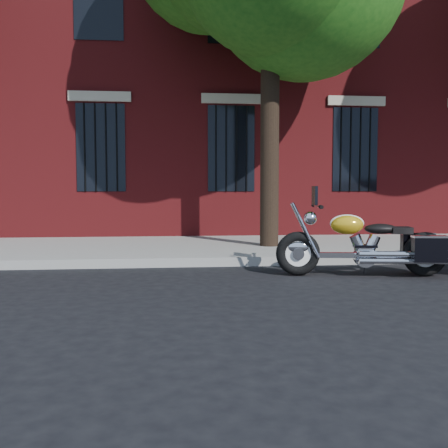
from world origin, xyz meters
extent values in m
plane|color=black|center=(0.00, 0.00, 0.00)|extent=(120.00, 120.00, 0.00)
cube|color=gray|center=(0.00, 1.38, 0.07)|extent=(40.00, 0.16, 0.15)
cube|color=gray|center=(0.00, 3.26, 0.07)|extent=(40.00, 3.60, 0.15)
cube|color=maroon|center=(0.00, 10.06, 6.00)|extent=(26.00, 10.00, 12.00)
cube|color=black|center=(0.00, 5.11, 2.20)|extent=(1.10, 0.14, 2.00)
cube|color=#B2A893|center=(0.00, 5.08, 3.35)|extent=(1.40, 0.20, 0.22)
cube|color=black|center=(0.00, 5.11, 5.60)|extent=(1.10, 0.14, 2.00)
cylinder|color=black|center=(0.00, 5.03, 2.20)|extent=(0.04, 0.04, 2.00)
cylinder|color=black|center=(0.50, 2.90, 2.50)|extent=(0.36, 0.36, 5.00)
torus|color=black|center=(0.44, 0.36, 0.32)|extent=(0.65, 0.23, 0.64)
torus|color=black|center=(2.23, 0.11, 0.32)|extent=(0.65, 0.23, 0.64)
cylinder|color=white|center=(0.44, 0.36, 0.32)|extent=(0.48, 0.12, 0.48)
cylinder|color=white|center=(2.23, 0.11, 0.32)|extent=(0.48, 0.12, 0.48)
ellipsoid|color=white|center=(0.44, 0.36, 0.42)|extent=(0.35, 0.17, 0.18)
ellipsoid|color=gold|center=(2.23, 0.11, 0.44)|extent=(0.35, 0.18, 0.18)
cube|color=white|center=(1.33, 0.24, 0.30)|extent=(1.43, 0.29, 0.08)
cylinder|color=white|center=(1.38, 0.23, 0.29)|extent=(0.33, 0.21, 0.30)
cylinder|color=white|center=(1.83, 0.00, 0.30)|extent=(1.19, 0.25, 0.09)
ellipsoid|color=gold|center=(1.13, 0.27, 0.74)|extent=(0.50, 0.33, 0.27)
ellipsoid|color=black|center=(1.60, 0.20, 0.69)|extent=(0.49, 0.33, 0.15)
cube|color=black|center=(2.24, 0.36, 0.43)|extent=(0.47, 0.21, 0.36)
cube|color=black|center=(2.17, -0.13, 0.43)|extent=(0.47, 0.21, 0.36)
cylinder|color=white|center=(0.70, 0.32, 1.01)|extent=(0.14, 0.74, 0.03)
sphere|color=white|center=(0.61, 0.34, 0.84)|extent=(0.21, 0.21, 0.19)
cube|color=black|center=(0.66, 0.33, 1.16)|extent=(0.09, 0.38, 0.27)
camera|label=1|loc=(-1.33, -6.64, 1.25)|focal=40.00mm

